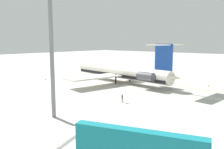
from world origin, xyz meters
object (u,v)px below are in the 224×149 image
Objects in this scene: safety_cone_nose at (103,71)px; safety_cone_wingtip at (46,79)px; ground_crew_near_tail at (122,97)px; main_jetliner at (123,72)px; ground_crew_near_nose at (123,70)px; light_mast at (51,24)px; safety_cone_tail at (209,86)px; ground_crew_portside at (111,69)px.

safety_cone_nose is 1.00× the size of safety_cone_wingtip.
main_jetliner is at bearing 117.76° from ground_crew_near_tail.
ground_crew_near_tail is 3.32× the size of safety_cone_nose.
ground_crew_near_nose is at bearing 117.66° from ground_crew_near_tail.
ground_crew_near_tail is at bearing 136.82° from safety_cone_nose.
ground_crew_near_tail is 38.17m from safety_cone_wingtip.
main_jetliner is 76.56× the size of safety_cone_wingtip.
light_mast is (-26.70, 54.51, 14.68)m from ground_crew_near_nose.
light_mast is (11.16, 45.47, 15.50)m from safety_cone_tail.
ground_crew_near_tail reaches higher than safety_cone_nose.
safety_cone_wingtip is at bearing -32.36° from light_mast.
ground_crew_portside is 4.56m from safety_cone_nose.
main_jetliner is 26.26m from safety_cone_nose.
ground_crew_near_tail is 3.32× the size of safety_cone_wingtip.
safety_cone_wingtip is (1.61, 31.83, -0.85)m from ground_crew_portside.
safety_cone_wingtip is 1.00× the size of safety_cone_tail.
main_jetliner is 25.09m from ground_crew_near_nose.
main_jetliner is 23.06× the size of ground_crew_near_tail.
safety_cone_wingtip is (7.90, 32.58, -0.82)m from ground_crew_near_nose.
safety_cone_nose is (21.53, -14.71, -3.07)m from main_jetliner.
ground_crew_near_tail is at bearing -26.33° from ground_crew_near_nose.
ground_crew_near_tail is (-14.62, 19.22, -2.19)m from main_jetliner.
ground_crew_portside reaches higher than safety_cone_nose.
ground_crew_near_nose is 3.14× the size of safety_cone_nose.
light_mast is (-33.17, 49.28, 15.50)m from safety_cone_nose.
ground_crew_near_nose is 3.14× the size of safety_cone_tail.
ground_crew_portside is 44.94m from safety_cone_tail.
main_jetliner reaches higher than safety_cone_nose.
safety_cone_tail is (-44.16, 8.29, -0.85)m from ground_crew_portside.
ground_crew_near_tail is at bearing 133.44° from main_jetliner.
light_mast is at bearing 76.21° from safety_cone_tail.
ground_crew_near_nose is 8.36m from safety_cone_nose.
light_mast reaches higher than ground_crew_near_nose.
ground_crew_portside is (6.29, 0.75, 0.03)m from ground_crew_near_nose.
safety_cone_wingtip is (37.59, -6.58, -0.88)m from ground_crew_near_tail.
safety_cone_tail is (-44.33, 3.82, 0.00)m from safety_cone_nose.
safety_cone_wingtip is at bearing 133.63° from ground_crew_portside.
light_mast is at bearing -37.40° from ground_crew_near_nose.
safety_cone_tail is (-45.76, -23.54, 0.00)m from safety_cone_wingtip.
ground_crew_near_tail is 49.59m from safety_cone_nose.
safety_cone_nose is (36.16, -33.93, -0.88)m from ground_crew_near_tail.
ground_crew_portside is 3.22× the size of safety_cone_tail.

